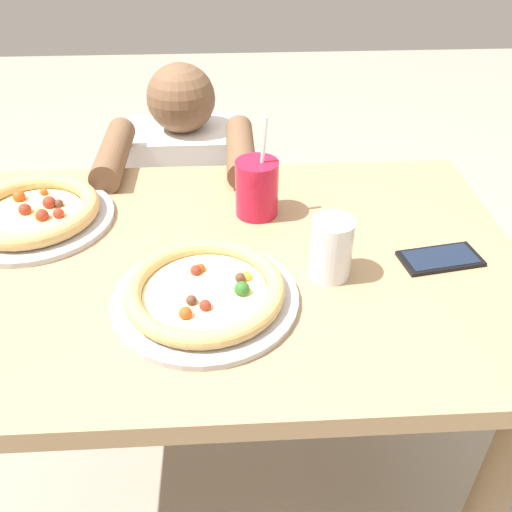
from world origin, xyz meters
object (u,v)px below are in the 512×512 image
object	(u,v)px
pizza_near	(205,292)
diner_seated	(191,223)
drink_cup_colored	(257,188)
water_cup_clear	(332,248)
pizza_far	(33,213)
cell_phone	(440,259)

from	to	relation	value
pizza_near	diner_seated	xyz separation A→B (m)	(-0.08, 0.74, -0.33)
diner_seated	pizza_near	bearing A→B (deg)	-84.06
drink_cup_colored	water_cup_clear	bearing A→B (deg)	-61.32
pizza_near	drink_cup_colored	xyz separation A→B (m)	(0.10, 0.28, 0.04)
pizza_near	water_cup_clear	bearing A→B (deg)	15.67
pizza_far	diner_seated	distance (m)	0.64
pizza_near	water_cup_clear	xyz separation A→B (m)	(0.22, 0.06, 0.04)
pizza_near	diner_seated	bearing A→B (deg)	95.94
water_cup_clear	diner_seated	xyz separation A→B (m)	(-0.30, 0.68, -0.37)
cell_phone	diner_seated	world-z (taller)	diner_seated
diner_seated	cell_phone	bearing A→B (deg)	-51.40
water_cup_clear	cell_phone	size ratio (longest dim) A/B	0.72
cell_phone	diner_seated	distance (m)	0.89
pizza_near	diner_seated	size ratio (longest dim) A/B	0.34
water_cup_clear	diner_seated	bearing A→B (deg)	113.94
pizza_near	pizza_far	bearing A→B (deg)	142.83
diner_seated	water_cup_clear	bearing A→B (deg)	-66.06
drink_cup_colored	pizza_near	bearing A→B (deg)	-110.26
water_cup_clear	cell_phone	bearing A→B (deg)	7.84
water_cup_clear	cell_phone	distance (m)	0.22
cell_phone	pizza_far	bearing A→B (deg)	167.29
pizza_near	pizza_far	size ratio (longest dim) A/B	0.98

